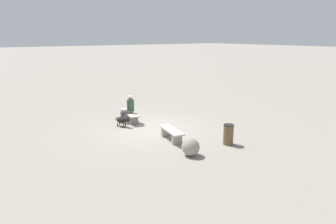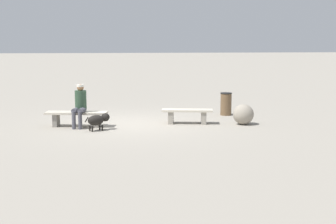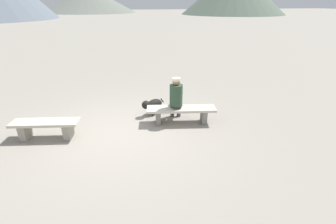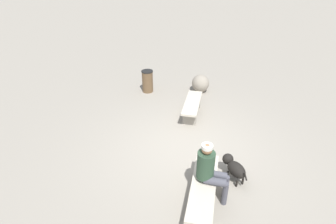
{
  "view_description": "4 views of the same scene",
  "coord_description": "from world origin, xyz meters",
  "px_view_note": "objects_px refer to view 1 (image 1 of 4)",
  "views": [
    {
      "loc": [
        -10.66,
        6.77,
        3.94
      ],
      "look_at": [
        -0.9,
        -0.24,
        0.89
      ],
      "focal_mm": 32.38,
      "sensor_mm": 36.0,
      "label": 1
    },
    {
      "loc": [
        0.91,
        13.58,
        2.4
      ],
      "look_at": [
        -1.04,
        0.76,
        0.46
      ],
      "focal_mm": 48.88,
      "sensor_mm": 36.0,
      "label": 2
    },
    {
      "loc": [
        -0.19,
        -5.43,
        2.95
      ],
      "look_at": [
        0.96,
        -0.81,
        0.82
      ],
      "focal_mm": 26.31,
      "sensor_mm": 36.0,
      "label": 3
    },
    {
      "loc": [
        5.3,
        -0.42,
        4.12
      ],
      "look_at": [
        -0.58,
        -0.5,
        0.74
      ],
      "focal_mm": 29.09,
      "sensor_mm": 36.0,
      "label": 4
    }
  ],
  "objects_px": {
    "seated_person": "(129,107)",
    "boulder": "(191,147)",
    "dog": "(123,120)",
    "bench_right": "(130,115)",
    "trash_bin": "(228,134)",
    "bench_left": "(171,133)"
  },
  "relations": [
    {
      "from": "bench_left",
      "to": "seated_person",
      "type": "distance_m",
      "value": 3.2
    },
    {
      "from": "bench_left",
      "to": "boulder",
      "type": "xyz_separation_m",
      "value": [
        -1.63,
        0.39,
        0.01
      ]
    },
    {
      "from": "bench_left",
      "to": "boulder",
      "type": "height_order",
      "value": "boulder"
    },
    {
      "from": "bench_left",
      "to": "seated_person",
      "type": "bearing_deg",
      "value": 13.52
    },
    {
      "from": "bench_left",
      "to": "dog",
      "type": "bearing_deg",
      "value": 26.39
    },
    {
      "from": "dog",
      "to": "bench_right",
      "type": "bearing_deg",
      "value": 104.92
    },
    {
      "from": "trash_bin",
      "to": "boulder",
      "type": "relative_size",
      "value": 1.23
    },
    {
      "from": "boulder",
      "to": "trash_bin",
      "type": "bearing_deg",
      "value": -89.36
    },
    {
      "from": "bench_left",
      "to": "seated_person",
      "type": "relative_size",
      "value": 1.27
    },
    {
      "from": "dog",
      "to": "boulder",
      "type": "xyz_separation_m",
      "value": [
        -4.3,
        -0.32,
        -0.0
      ]
    },
    {
      "from": "seated_person",
      "to": "boulder",
      "type": "bearing_deg",
      "value": -168.51
    },
    {
      "from": "seated_person",
      "to": "boulder",
      "type": "distance_m",
      "value": 4.83
    },
    {
      "from": "bench_left",
      "to": "seated_person",
      "type": "xyz_separation_m",
      "value": [
        3.17,
        0.11,
        0.42
      ]
    },
    {
      "from": "boulder",
      "to": "bench_right",
      "type": "bearing_deg",
      "value": -4.56
    },
    {
      "from": "bench_right",
      "to": "dog",
      "type": "distance_m",
      "value": 0.95
    },
    {
      "from": "bench_right",
      "to": "seated_person",
      "type": "bearing_deg",
      "value": 147.05
    },
    {
      "from": "bench_right",
      "to": "seated_person",
      "type": "relative_size",
      "value": 1.48
    },
    {
      "from": "dog",
      "to": "boulder",
      "type": "bearing_deg",
      "value": -22.39
    },
    {
      "from": "seated_person",
      "to": "dog",
      "type": "bearing_deg",
      "value": 145.52
    },
    {
      "from": "dog",
      "to": "bench_left",
      "type": "bearing_deg",
      "value": -11.72
    },
    {
      "from": "bench_right",
      "to": "bench_left",
      "type": "bearing_deg",
      "value": -168.51
    },
    {
      "from": "trash_bin",
      "to": "boulder",
      "type": "distance_m",
      "value": 1.83
    }
  ]
}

